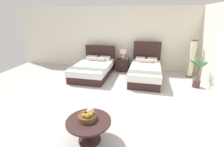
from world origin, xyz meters
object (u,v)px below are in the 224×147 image
(bed_near_window, at_px, (93,69))
(floor_lamp_corner, at_px, (192,59))
(bed_near_corner, at_px, (145,71))
(potted_palm, at_px, (197,77))
(nightstand, at_px, (123,65))
(fruit_bowl, at_px, (88,116))
(coffee_table, at_px, (89,125))
(vase, at_px, (127,58))
(table_lamp, at_px, (123,53))

(bed_near_window, relative_size, floor_lamp_corner, 1.49)
(bed_near_corner, distance_m, potted_palm, 1.79)
(bed_near_window, bearing_deg, floor_lamp_corner, 9.17)
(floor_lamp_corner, xyz_separation_m, potted_palm, (-0.02, -1.06, -0.36))
(nightstand, height_order, fruit_bowl, fruit_bowl)
(bed_near_window, height_order, floor_lamp_corner, floor_lamp_corner)
(coffee_table, distance_m, floor_lamp_corner, 5.05)
(coffee_table, height_order, potted_palm, potted_palm)
(bed_near_window, relative_size, coffee_table, 2.54)
(fruit_bowl, bearing_deg, potted_palm, 47.92)
(coffee_table, relative_size, floor_lamp_corner, 0.59)
(bed_near_window, xyz_separation_m, potted_palm, (3.78, -0.44, 0.08))
(nightstand, height_order, coffee_table, nightstand)
(bed_near_corner, bearing_deg, nightstand, 139.66)
(vase, relative_size, fruit_bowl, 0.42)
(floor_lamp_corner, bearing_deg, vase, 176.09)
(floor_lamp_corner, bearing_deg, nightstand, 175.48)
(coffee_table, bearing_deg, nightstand, 88.99)
(nightstand, relative_size, coffee_table, 0.62)
(table_lamp, xyz_separation_m, fruit_bowl, (-0.10, -4.39, -0.25))
(table_lamp, bearing_deg, floor_lamp_corner, -4.94)
(vase, height_order, fruit_bowl, fruit_bowl)
(bed_near_corner, height_order, table_lamp, bed_near_corner)
(nightstand, xyz_separation_m, vase, (0.16, -0.04, 0.33))
(coffee_table, bearing_deg, bed_near_corner, 73.75)
(bed_near_corner, relative_size, floor_lamp_corner, 1.53)
(bed_near_window, xyz_separation_m, bed_near_corner, (2.06, 0.01, 0.02))
(bed_near_window, height_order, fruit_bowl, bed_near_window)
(bed_near_window, distance_m, bed_near_corner, 2.06)
(bed_near_window, bearing_deg, nightstand, 37.22)
(bed_near_corner, height_order, vase, bed_near_corner)
(table_lamp, distance_m, coffee_table, 4.45)
(vase, bearing_deg, bed_near_window, -147.73)
(coffee_table, height_order, fruit_bowl, fruit_bowl)
(nightstand, xyz_separation_m, table_lamp, (0.00, 0.02, 0.53))
(nightstand, xyz_separation_m, potted_palm, (2.69, -1.27, 0.11))
(bed_near_window, bearing_deg, vase, 32.27)
(nightstand, relative_size, table_lamp, 1.19)
(nightstand, distance_m, coffee_table, 4.41)
(vase, relative_size, coffee_table, 0.17)
(table_lamp, distance_m, potted_palm, 3.02)
(bed_near_corner, relative_size, coffee_table, 2.59)
(bed_near_corner, distance_m, floor_lamp_corner, 1.89)
(table_lamp, bearing_deg, potted_palm, -25.61)
(bed_near_corner, relative_size, potted_palm, 2.20)
(fruit_bowl, xyz_separation_m, potted_palm, (2.80, 3.10, -0.17))
(bed_near_window, xyz_separation_m, table_lamp, (1.09, 0.85, 0.51))
(bed_near_window, bearing_deg, fruit_bowl, -74.43)
(bed_near_corner, distance_m, nightstand, 1.27)
(fruit_bowl, relative_size, floor_lamp_corner, 0.24)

